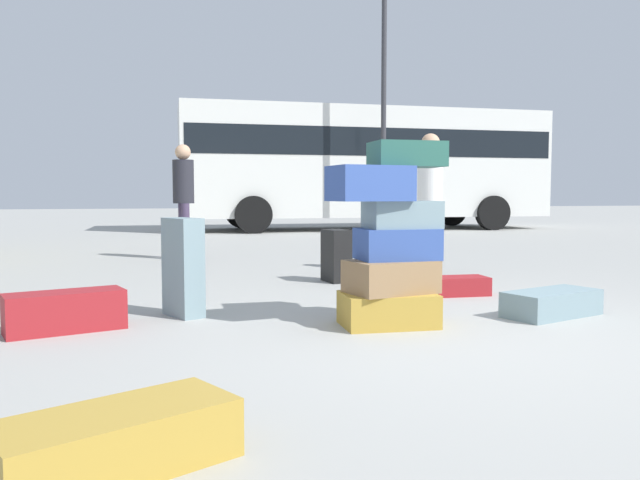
{
  "coord_description": "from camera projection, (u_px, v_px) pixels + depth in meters",
  "views": [
    {
      "loc": [
        -2.05,
        -3.69,
        0.93
      ],
      "look_at": [
        -0.35,
        2.17,
        0.49
      ],
      "focal_mm": 35.56,
      "sensor_mm": 36.0,
      "label": 1
    }
  ],
  "objects": [
    {
      "name": "ground_plane",
      "position": [
        463.0,
        336.0,
        4.17
      ],
      "size": [
        80.0,
        80.0,
        0.0
      ],
      "primitive_type": "plane",
      "color": "#9E9E99"
    },
    {
      "name": "suitcase_tower",
      "position": [
        391.0,
        242.0,
        4.49
      ],
      "size": [
        0.86,
        0.51,
        1.31
      ],
      "color": "#B28C33",
      "rests_on": "ground"
    },
    {
      "name": "suitcase_black_right_side",
      "position": [
        336.0,
        256.0,
        6.74
      ],
      "size": [
        0.26,
        0.37,
        0.56
      ],
      "primitive_type": "cube",
      "rotation": [
        0.0,
        0.0,
        0.13
      ],
      "color": "black",
      "rests_on": "ground"
    },
    {
      "name": "suitcase_tan_behind_tower",
      "position": [
        117.0,
        441.0,
        2.12
      ],
      "size": [
        0.86,
        0.65,
        0.21
      ],
      "primitive_type": "cube",
      "rotation": [
        0.0,
        0.0,
        0.44
      ],
      "color": "#B28C33",
      "rests_on": "ground"
    },
    {
      "name": "suitcase_slate_foreground_near",
      "position": [
        183.0,
        267.0,
        4.83
      ],
      "size": [
        0.31,
        0.41,
        0.75
      ],
      "primitive_type": "cube",
      "rotation": [
        0.0,
        0.0,
        0.42
      ],
      "color": "gray",
      "rests_on": "ground"
    },
    {
      "name": "suitcase_maroon_upright_blue",
      "position": [
        459.0,
        286.0,
        5.87
      ],
      "size": [
        0.54,
        0.33,
        0.17
      ],
      "primitive_type": "cube",
      "rotation": [
        0.0,
        0.0,
        -0.07
      ],
      "color": "maroon",
      "rests_on": "ground"
    },
    {
      "name": "suitcase_slate_white_trunk",
      "position": [
        552.0,
        303.0,
        4.85
      ],
      "size": [
        0.85,
        0.57,
        0.2
      ],
      "primitive_type": "cube",
      "rotation": [
        0.0,
        0.0,
        0.29
      ],
      "color": "gray",
      "rests_on": "ground"
    },
    {
      "name": "suitcase_maroon_foreground_far",
      "position": [
        65.0,
        311.0,
        4.3
      ],
      "size": [
        0.82,
        0.5,
        0.27
      ],
      "primitive_type": "cube",
      "rotation": [
        0.0,
        0.0,
        0.29
      ],
      "color": "maroon",
      "rests_on": "ground"
    },
    {
      "name": "person_bearded_onlooker",
      "position": [
        183.0,
        191.0,
        9.03
      ],
      "size": [
        0.3,
        0.34,
        1.64
      ],
      "rotation": [
        0.0,
        0.0,
        -1.46
      ],
      "color": "#3F334C",
      "rests_on": "ground"
    },
    {
      "name": "person_tourist_with_camera",
      "position": [
        430.0,
        191.0,
        7.5
      ],
      "size": [
        0.3,
        0.31,
        1.65
      ],
      "rotation": [
        0.0,
        0.0,
        -2.06
      ],
      "color": "black",
      "rests_on": "ground"
    },
    {
      "name": "parked_bus",
      "position": [
        364.0,
        161.0,
        16.96
      ],
      "size": [
        9.79,
        3.08,
        3.15
      ],
      "rotation": [
        0.0,
        0.0,
        -0.05
      ],
      "color": "silver",
      "rests_on": "ground"
    },
    {
      "name": "lamp_post",
      "position": [
        384.0,
        56.0,
        14.54
      ],
      "size": [
        0.36,
        0.36,
        6.31
      ],
      "color": "#333338",
      "rests_on": "ground"
    }
  ]
}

